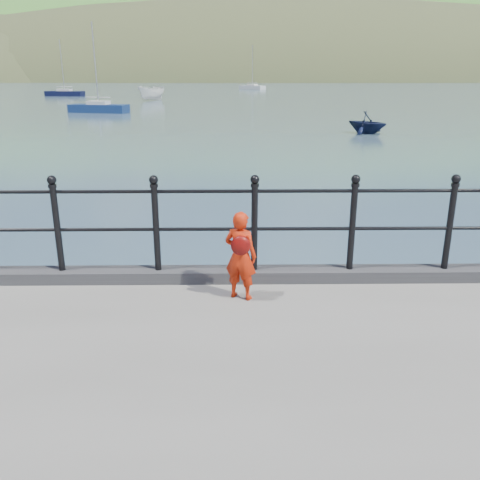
{
  "coord_description": "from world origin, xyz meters",
  "views": [
    {
      "loc": [
        0.34,
        -6.07,
        3.52
      ],
      "look_at": [
        0.42,
        -0.2,
        1.55
      ],
      "focal_mm": 38.0,
      "sensor_mm": 36.0,
      "label": 1
    }
  ],
  "objects_px": {
    "launch_white": "(152,93)",
    "child": "(241,255)",
    "launch_navy": "(367,122)",
    "sailboat_port": "(99,109)",
    "railing": "(205,217)",
    "sailboat_deep": "(252,87)",
    "sailboat_left": "(65,94)"
  },
  "relations": [
    {
      "from": "child",
      "to": "sailboat_port",
      "type": "xyz_separation_m",
      "value": [
        -11.84,
        40.55,
        -1.19
      ]
    },
    {
      "from": "railing",
      "to": "sailboat_port",
      "type": "distance_m",
      "value": 41.64
    },
    {
      "from": "launch_white",
      "to": "sailboat_port",
      "type": "bearing_deg",
      "value": -64.8
    },
    {
      "from": "railing",
      "to": "sailboat_deep",
      "type": "distance_m",
      "value": 98.05
    },
    {
      "from": "child",
      "to": "sailboat_deep",
      "type": "bearing_deg",
      "value": -68.47
    },
    {
      "from": "child",
      "to": "sailboat_deep",
      "type": "relative_size",
      "value": 0.12
    },
    {
      "from": "child",
      "to": "sailboat_left",
      "type": "relative_size",
      "value": 0.13
    },
    {
      "from": "railing",
      "to": "sailboat_deep",
      "type": "xyz_separation_m",
      "value": [
        4.14,
        97.95,
        -1.48
      ]
    },
    {
      "from": "sailboat_deep",
      "to": "child",
      "type": "bearing_deg",
      "value": -48.77
    },
    {
      "from": "sailboat_deep",
      "to": "sailboat_port",
      "type": "relative_size",
      "value": 1.1
    },
    {
      "from": "railing",
      "to": "child",
      "type": "xyz_separation_m",
      "value": [
        0.42,
        -0.53,
        -0.3
      ]
    },
    {
      "from": "sailboat_deep",
      "to": "launch_navy",
      "type": "bearing_deg",
      "value": -43.48
    },
    {
      "from": "railing",
      "to": "sailboat_port",
      "type": "xyz_separation_m",
      "value": [
        -11.41,
        40.02,
        -1.48
      ]
    },
    {
      "from": "launch_white",
      "to": "launch_navy",
      "type": "xyz_separation_m",
      "value": [
        17.8,
        -34.68,
        -0.23
      ]
    },
    {
      "from": "launch_white",
      "to": "child",
      "type": "bearing_deg",
      "value": -49.79
    },
    {
      "from": "launch_white",
      "to": "launch_navy",
      "type": "relative_size",
      "value": 1.84
    },
    {
      "from": "launch_white",
      "to": "sailboat_port",
      "type": "distance_m",
      "value": 18.93
    },
    {
      "from": "child",
      "to": "sailboat_port",
      "type": "relative_size",
      "value": 0.14
    },
    {
      "from": "child",
      "to": "sailboat_port",
      "type": "bearing_deg",
      "value": -50.03
    },
    {
      "from": "child",
      "to": "sailboat_left",
      "type": "xyz_separation_m",
      "value": [
        -24.29,
        70.84,
        -1.19
      ]
    },
    {
      "from": "railing",
      "to": "sailboat_port",
      "type": "bearing_deg",
      "value": 105.92
    },
    {
      "from": "child",
      "to": "launch_navy",
      "type": "bearing_deg",
      "value": -83.71
    },
    {
      "from": "child",
      "to": "sailboat_deep",
      "type": "distance_m",
      "value": 98.56
    },
    {
      "from": "child",
      "to": "sailboat_left",
      "type": "distance_m",
      "value": 74.89
    },
    {
      "from": "child",
      "to": "sailboat_left",
      "type": "bearing_deg",
      "value": -47.38
    },
    {
      "from": "child",
      "to": "launch_white",
      "type": "height_order",
      "value": "child"
    },
    {
      "from": "launch_navy",
      "to": "sailboat_port",
      "type": "xyz_separation_m",
      "value": [
        -19.58,
        15.84,
        -0.31
      ]
    },
    {
      "from": "railing",
      "to": "launch_navy",
      "type": "xyz_separation_m",
      "value": [
        8.17,
        24.18,
        -1.18
      ]
    },
    {
      "from": "railing",
      "to": "child",
      "type": "distance_m",
      "value": 0.74
    },
    {
      "from": "child",
      "to": "launch_navy",
      "type": "distance_m",
      "value": 25.91
    },
    {
      "from": "railing",
      "to": "sailboat_left",
      "type": "height_order",
      "value": "sailboat_left"
    },
    {
      "from": "launch_white",
      "to": "sailboat_left",
      "type": "xyz_separation_m",
      "value": [
        -14.23,
        11.45,
        -0.53
      ]
    }
  ]
}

